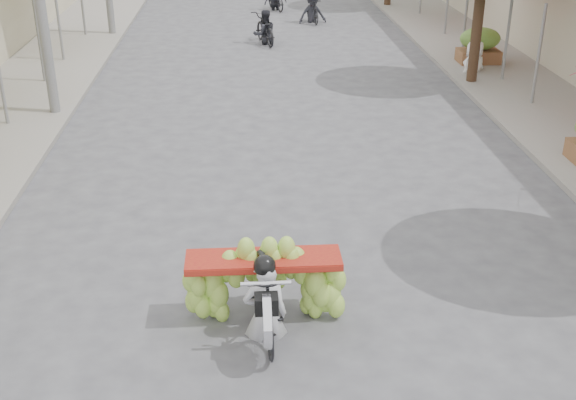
% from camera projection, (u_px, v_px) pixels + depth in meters
% --- Properties ---
extents(sidewalk_left, '(4.00, 60.00, 0.12)m').
position_uv_depth(sidewalk_left, '(21.00, 81.00, 19.98)').
color(sidewalk_left, gray).
rests_on(sidewalk_left, ground).
extents(sidewalk_right, '(4.00, 60.00, 0.12)m').
position_uv_depth(sidewalk_right, '(515.00, 72.00, 20.84)').
color(sidewalk_right, gray).
rests_on(sidewalk_right, ground).
extents(produce_crate_far, '(1.20, 0.88, 1.16)m').
position_uv_depth(produce_crate_far, '(480.00, 43.00, 21.42)').
color(produce_crate_far, brown).
rests_on(produce_crate_far, ground).
extents(banana_motorbike, '(2.20, 1.88, 1.96)m').
position_uv_depth(banana_motorbike, '(264.00, 283.00, 9.17)').
color(banana_motorbike, black).
rests_on(banana_motorbike, ground).
extents(pedestrian, '(1.00, 0.87, 1.75)m').
position_uv_depth(pedestrian, '(476.00, 40.00, 20.43)').
color(pedestrian, white).
rests_on(pedestrian, ground).
extents(bg_motorbike_a, '(1.07, 1.87, 1.95)m').
position_uv_depth(bg_motorbike_a, '(265.00, 22.00, 24.17)').
color(bg_motorbike_a, black).
rests_on(bg_motorbike_a, ground).
extents(bg_motorbike_b, '(1.13, 1.65, 1.95)m').
position_uv_depth(bg_motorbike_b, '(313.00, 0.00, 27.35)').
color(bg_motorbike_b, black).
rests_on(bg_motorbike_b, ground).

